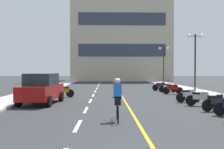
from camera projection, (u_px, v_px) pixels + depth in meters
ground_plane at (117, 92)px, 25.07m from camera, size 140.00×140.00×0.00m
curb_left at (45, 89)px, 27.91m from camera, size 2.40×72.00×0.12m
curb_right at (186, 89)px, 28.22m from camera, size 2.40×72.00×0.12m
lane_dash_1 at (78, 126)px, 10.03m from camera, size 0.14×2.20×0.01m
lane_dash_2 at (86, 110)px, 14.03m from camera, size 0.14×2.20×0.01m
lane_dash_3 at (90, 101)px, 18.03m from camera, size 0.14×2.20×0.01m
lane_dash_4 at (93, 95)px, 22.03m from camera, size 0.14×2.20×0.01m
lane_dash_5 at (95, 91)px, 26.02m from camera, size 0.14×2.20×0.01m
lane_dash_6 at (97, 89)px, 30.02m from camera, size 0.14×2.20×0.01m
lane_dash_7 at (98, 86)px, 34.02m from camera, size 0.14×2.20×0.01m
lane_dash_8 at (99, 85)px, 38.02m from camera, size 0.14×2.20×0.01m
lane_dash_9 at (99, 83)px, 42.02m from camera, size 0.14×2.20×0.01m
lane_dash_10 at (100, 82)px, 46.02m from camera, size 0.14×2.20×0.01m
lane_dash_11 at (101, 81)px, 50.02m from camera, size 0.14×2.20×0.01m
centre_line_yellow at (118, 90)px, 28.07m from camera, size 0.12×66.00×0.01m
office_building at (121, 32)px, 53.03m from camera, size 18.46×8.30×18.52m
street_lamp_mid at (195, 49)px, 24.70m from camera, size 1.46×0.36×5.14m
street_lamp_far at (164, 57)px, 39.27m from camera, size 1.46×0.36×5.16m
parked_car_near at (42, 89)px, 16.46m from camera, size 2.18×4.32×1.82m
motorcycle_4 at (217, 101)px, 13.60m from camera, size 1.64×0.78×0.92m
motorcycle_5 at (201, 98)px, 15.45m from camera, size 1.67×0.68×0.92m
motorcycle_6 at (189, 95)px, 17.28m from camera, size 1.67×0.68×0.92m
motorcycle_7 at (62, 91)px, 20.33m from camera, size 1.69×0.62×0.92m
motorcycle_8 at (173, 89)px, 23.04m from camera, size 1.64×0.78×0.92m
motorcycle_9 at (168, 87)px, 25.16m from camera, size 1.70×0.60×0.92m
motorcycle_10 at (161, 86)px, 26.92m from camera, size 1.70×0.60×0.92m
cyclist_rider at (118, 99)px, 10.99m from camera, size 0.42×1.77×1.71m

